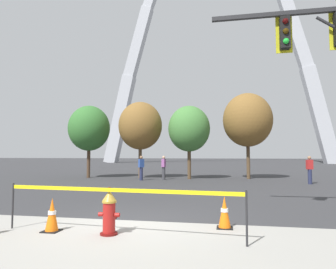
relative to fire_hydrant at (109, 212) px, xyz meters
The scene contains 13 objects.
ground_plane 1.17m from the fire_hydrant, 82.77° to the left, with size 240.00×240.00×0.00m, color #333335.
fire_hydrant is the anchor object (origin of this frame).
caution_tape_barrier 0.33m from the fire_hydrant, 27.71° to the right, with size 5.19×0.43×1.03m.
traffic_cone_mid_sidewalk 2.59m from the fire_hydrant, 23.13° to the left, with size 0.36×0.36×0.73m.
traffic_cone_curb_edge 1.33m from the fire_hydrant, behind, with size 0.36×0.36×0.73m.
monument_arch 58.27m from the fire_hydrant, 89.86° to the left, with size 44.83×2.38×54.50m.
tree_far_left 16.49m from the fire_hydrant, 117.09° to the left, with size 2.99×2.99×5.24m.
tree_left_mid 15.55m from the fire_hydrant, 103.70° to the left, with size 3.12×3.12×5.46m.
tree_center_left 15.01m from the fire_hydrant, 90.29° to the left, with size 2.89×2.89×5.06m.
tree_center_right 16.48m from the fire_hydrant, 75.85° to the left, with size 3.41×3.41×5.96m.
pedestrian_walking_left 13.39m from the fire_hydrant, 103.06° to the left, with size 0.37×0.39×1.59m.
pedestrian_standing_center 14.30m from the fire_hydrant, 60.25° to the left, with size 0.38×0.28×1.59m.
pedestrian_walking_right 13.92m from the fire_hydrant, 96.97° to the left, with size 0.25×0.37×1.59m.
Camera 1 is at (2.29, -7.17, 1.68)m, focal length 32.37 mm.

